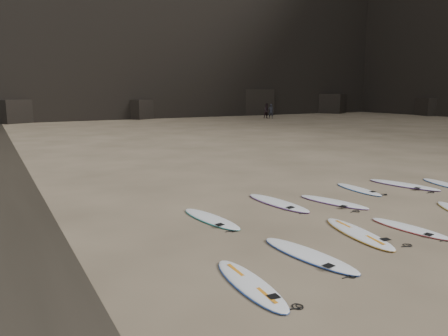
{
  "coord_description": "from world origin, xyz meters",
  "views": [
    {
      "loc": [
        -8.46,
        -7.48,
        3.54
      ],
      "look_at": [
        -3.04,
        2.46,
        1.5
      ],
      "focal_mm": 35.0,
      "sensor_mm": 36.0,
      "label": 1
    }
  ],
  "objects_px": {
    "surfboard_5": "(211,218)",
    "person_a": "(271,111)",
    "surfboard_8": "(358,189)",
    "surfboard_10": "(445,184)",
    "person_b": "(267,111)",
    "surfboard_9": "(404,185)",
    "surfboard_2": "(358,233)",
    "surfboard_1": "(309,254)",
    "surfboard_0": "(250,283)",
    "surfboard_3": "(409,228)",
    "surfboard_7": "(333,202)",
    "surfboard_6": "(278,202)"
  },
  "relations": [
    {
      "from": "surfboard_2",
      "to": "surfboard_10",
      "type": "xyz_separation_m",
      "value": [
        7.1,
        2.58,
        -0.01
      ]
    },
    {
      "from": "surfboard_9",
      "to": "person_a",
      "type": "height_order",
      "value": "person_a"
    },
    {
      "from": "surfboard_5",
      "to": "person_a",
      "type": "distance_m",
      "value": 43.26
    },
    {
      "from": "surfboard_2",
      "to": "surfboard_6",
      "type": "relative_size",
      "value": 0.97
    },
    {
      "from": "surfboard_3",
      "to": "surfboard_8",
      "type": "relative_size",
      "value": 1.0
    },
    {
      "from": "surfboard_0",
      "to": "person_b",
      "type": "height_order",
      "value": "person_b"
    },
    {
      "from": "surfboard_5",
      "to": "surfboard_0",
      "type": "bearing_deg",
      "value": -115.1
    },
    {
      "from": "surfboard_0",
      "to": "surfboard_3",
      "type": "distance_m",
      "value": 5.38
    },
    {
      "from": "surfboard_1",
      "to": "surfboard_6",
      "type": "distance_m",
      "value": 4.38
    },
    {
      "from": "surfboard_9",
      "to": "person_b",
      "type": "distance_m",
      "value": 38.44
    },
    {
      "from": "surfboard_2",
      "to": "surfboard_1",
      "type": "bearing_deg",
      "value": -154.82
    },
    {
      "from": "surfboard_7",
      "to": "person_b",
      "type": "bearing_deg",
      "value": 42.58
    },
    {
      "from": "surfboard_5",
      "to": "surfboard_9",
      "type": "relative_size",
      "value": 0.92
    },
    {
      "from": "surfboard_8",
      "to": "surfboard_10",
      "type": "xyz_separation_m",
      "value": [
        3.48,
        -0.96,
        0.0
      ]
    },
    {
      "from": "surfboard_0",
      "to": "surfboard_8",
      "type": "height_order",
      "value": "surfboard_0"
    },
    {
      "from": "surfboard_1",
      "to": "surfboard_10",
      "type": "xyz_separation_m",
      "value": [
        9.1,
        3.12,
        -0.01
      ]
    },
    {
      "from": "surfboard_9",
      "to": "person_a",
      "type": "xyz_separation_m",
      "value": [
        17.64,
        34.2,
        0.86
      ]
    },
    {
      "from": "surfboard_8",
      "to": "surfboard_10",
      "type": "relative_size",
      "value": 0.97
    },
    {
      "from": "person_a",
      "to": "surfboard_9",
      "type": "bearing_deg",
      "value": 94.89
    },
    {
      "from": "surfboard_7",
      "to": "surfboard_9",
      "type": "relative_size",
      "value": 0.9
    },
    {
      "from": "surfboard_1",
      "to": "person_a",
      "type": "relative_size",
      "value": 1.45
    },
    {
      "from": "surfboard_8",
      "to": "surfboard_1",
      "type": "bearing_deg",
      "value": -140.03
    },
    {
      "from": "surfboard_1",
      "to": "surfboard_8",
      "type": "bearing_deg",
      "value": 28.11
    },
    {
      "from": "surfboard_6",
      "to": "surfboard_10",
      "type": "distance_m",
      "value": 7.17
    },
    {
      "from": "surfboard_8",
      "to": "surfboard_9",
      "type": "distance_m",
      "value": 2.05
    },
    {
      "from": "surfboard_10",
      "to": "surfboard_8",
      "type": "bearing_deg",
      "value": 177.56
    },
    {
      "from": "surfboard_9",
      "to": "person_b",
      "type": "bearing_deg",
      "value": 49.18
    },
    {
      "from": "person_a",
      "to": "surfboard_10",
      "type": "bearing_deg",
      "value": 97.29
    },
    {
      "from": "surfboard_10",
      "to": "person_b",
      "type": "height_order",
      "value": "person_b"
    },
    {
      "from": "surfboard_1",
      "to": "surfboard_8",
      "type": "distance_m",
      "value": 6.95
    },
    {
      "from": "surfboard_5",
      "to": "person_a",
      "type": "height_order",
      "value": "person_a"
    },
    {
      "from": "surfboard_8",
      "to": "person_b",
      "type": "height_order",
      "value": "person_b"
    },
    {
      "from": "surfboard_0",
      "to": "person_b",
      "type": "bearing_deg",
      "value": 58.7
    },
    {
      "from": "surfboard_0",
      "to": "surfboard_5",
      "type": "bearing_deg",
      "value": 76.18
    },
    {
      "from": "surfboard_1",
      "to": "surfboard_2",
      "type": "xyz_separation_m",
      "value": [
        2.01,
        0.54,
        -0.0
      ]
    },
    {
      "from": "surfboard_2",
      "to": "person_b",
      "type": "relative_size",
      "value": 1.44
    },
    {
      "from": "surfboard_3",
      "to": "surfboard_6",
      "type": "xyz_separation_m",
      "value": [
        -1.48,
        3.7,
        0.01
      ]
    },
    {
      "from": "surfboard_9",
      "to": "surfboard_5",
      "type": "bearing_deg",
      "value": 168.66
    },
    {
      "from": "surfboard_5",
      "to": "person_a",
      "type": "relative_size",
      "value": 1.37
    },
    {
      "from": "surfboard_3",
      "to": "surfboard_8",
      "type": "bearing_deg",
      "value": 54.19
    },
    {
      "from": "surfboard_3",
      "to": "surfboard_5",
      "type": "bearing_deg",
      "value": 135.5
    },
    {
      "from": "surfboard_7",
      "to": "person_a",
      "type": "height_order",
      "value": "person_a"
    },
    {
      "from": "surfboard_6",
      "to": "surfboard_10",
      "type": "height_order",
      "value": "surfboard_6"
    },
    {
      "from": "surfboard_8",
      "to": "person_a",
      "type": "distance_m",
      "value": 39.23
    },
    {
      "from": "surfboard_6",
      "to": "surfboard_8",
      "type": "distance_m",
      "value": 3.64
    },
    {
      "from": "surfboard_2",
      "to": "surfboard_5",
      "type": "bearing_deg",
      "value": 142.93
    },
    {
      "from": "person_b",
      "to": "surfboard_8",
      "type": "bearing_deg",
      "value": -113.63
    },
    {
      "from": "surfboard_7",
      "to": "surfboard_9",
      "type": "xyz_separation_m",
      "value": [
        4.05,
        0.64,
        0.0
      ]
    },
    {
      "from": "surfboard_5",
      "to": "surfboard_8",
      "type": "relative_size",
      "value": 1.13
    },
    {
      "from": "surfboard_6",
      "to": "surfboard_10",
      "type": "xyz_separation_m",
      "value": [
        7.12,
        -0.79,
        -0.01
      ]
    }
  ]
}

